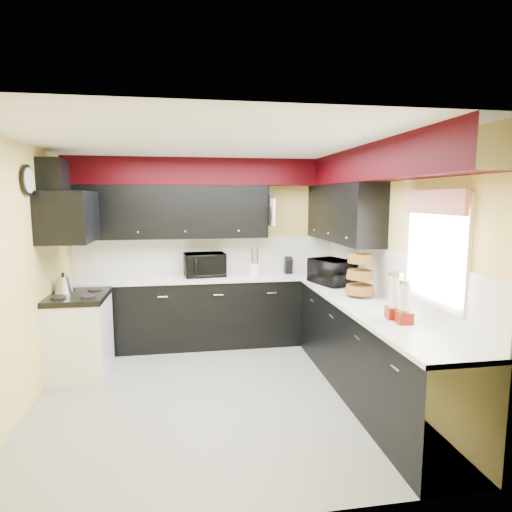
{
  "coord_description": "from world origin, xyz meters",
  "views": [
    {
      "loc": [
        -0.29,
        -4.17,
        1.98
      ],
      "look_at": [
        0.54,
        0.86,
        1.29
      ],
      "focal_mm": 30.0,
      "sensor_mm": 36.0,
      "label": 1
    }
  ],
  "objects_px": {
    "toaster_oven": "(205,265)",
    "knife_block": "(288,266)",
    "microwave": "(332,272)",
    "kettle": "(63,284)",
    "utensil_crock": "(255,269)"
  },
  "relations": [
    {
      "from": "toaster_oven",
      "to": "microwave",
      "type": "bearing_deg",
      "value": -33.69
    },
    {
      "from": "utensil_crock",
      "to": "kettle",
      "type": "bearing_deg",
      "value": -164.67
    },
    {
      "from": "kettle",
      "to": "microwave",
      "type": "bearing_deg",
      "value": -2.24
    },
    {
      "from": "utensil_crock",
      "to": "toaster_oven",
      "type": "bearing_deg",
      "value": 176.95
    },
    {
      "from": "microwave",
      "to": "knife_block",
      "type": "height_order",
      "value": "microwave"
    },
    {
      "from": "microwave",
      "to": "kettle",
      "type": "bearing_deg",
      "value": 69.52
    },
    {
      "from": "utensil_crock",
      "to": "knife_block",
      "type": "height_order",
      "value": "knife_block"
    },
    {
      "from": "microwave",
      "to": "utensil_crock",
      "type": "bearing_deg",
      "value": 29.72
    },
    {
      "from": "toaster_oven",
      "to": "knife_block",
      "type": "height_order",
      "value": "toaster_oven"
    },
    {
      "from": "toaster_oven",
      "to": "knife_block",
      "type": "bearing_deg",
      "value": -6.36
    },
    {
      "from": "microwave",
      "to": "kettle",
      "type": "relative_size",
      "value": 2.69
    },
    {
      "from": "microwave",
      "to": "kettle",
      "type": "distance_m",
      "value": 3.14
    },
    {
      "from": "knife_block",
      "to": "kettle",
      "type": "bearing_deg",
      "value": -162.7
    },
    {
      "from": "toaster_oven",
      "to": "knife_block",
      "type": "distance_m",
      "value": 1.15
    },
    {
      "from": "toaster_oven",
      "to": "kettle",
      "type": "bearing_deg",
      "value": -163.8
    }
  ]
}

